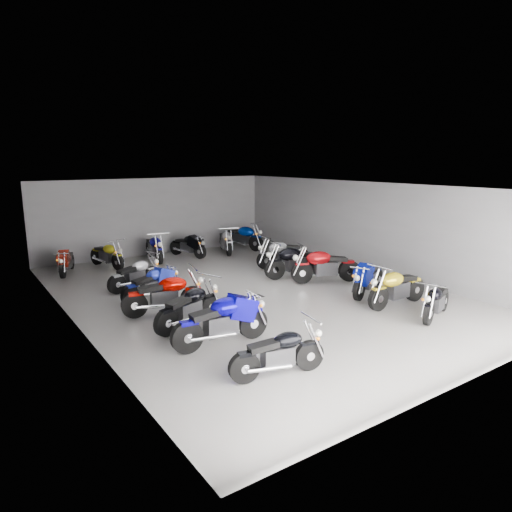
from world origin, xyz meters
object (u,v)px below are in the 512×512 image
at_px(drain_grate, 257,296).
at_px(motorcycle_back_c, 154,248).
at_px(motorcycle_left_e, 152,284).
at_px(motorcycle_back_e, 226,241).
at_px(motorcycle_left_d, 165,295).
at_px(motorcycle_back_b, 107,255).
at_px(motorcycle_left_b, 222,321).
at_px(motorcycle_right_f, 283,253).
at_px(motorcycle_left_f, 136,274).
at_px(motorcycle_right_d, 325,266).
at_px(motorcycle_right_e, 295,261).
at_px(motorcycle_right_b, 397,287).
at_px(motorcycle_back_a, 66,261).
at_px(motorcycle_left_c, 189,307).
at_px(motorcycle_right_c, 368,278).
at_px(motorcycle_back_f, 242,237).
at_px(motorcycle_back_d, 188,246).
at_px(motorcycle_right_a, 436,301).
at_px(motorcycle_left_a, 279,353).

relative_size(drain_grate, motorcycle_back_c, 0.15).
bearing_deg(motorcycle_left_e, motorcycle_back_e, 119.11).
xyz_separation_m(drain_grate, motorcycle_left_d, (-2.85, 0.08, 0.52)).
xyz_separation_m(motorcycle_back_b, motorcycle_back_e, (5.05, -0.14, 0.03)).
bearing_deg(motorcycle_left_b, motorcycle_right_f, 135.52).
bearing_deg(motorcycle_left_f, motorcycle_right_d, 45.16).
distance_m(motorcycle_left_d, motorcycle_right_e, 5.28).
distance_m(motorcycle_left_b, motorcycle_right_f, 7.51).
distance_m(motorcycle_right_b, motorcycle_right_e, 3.99).
height_order(motorcycle_right_b, motorcycle_back_b, motorcycle_right_b).
bearing_deg(motorcycle_left_b, motorcycle_left_d, -172.47).
relative_size(motorcycle_left_e, motorcycle_right_b, 0.88).
bearing_deg(motorcycle_back_a, motorcycle_back_c, -152.01).
xyz_separation_m(motorcycle_left_c, motorcycle_back_c, (2.11, 7.41, 0.03)).
distance_m(motorcycle_left_f, motorcycle_right_c, 7.11).
distance_m(motorcycle_left_e, motorcycle_back_f, 7.91).
height_order(motorcycle_back_e, motorcycle_back_f, motorcycle_back_f).
relative_size(motorcycle_right_c, motorcycle_back_b, 1.02).
height_order(motorcycle_right_b, motorcycle_back_d, motorcycle_right_b).
bearing_deg(drain_grate, motorcycle_left_e, 152.36).
bearing_deg(motorcycle_left_c, motorcycle_right_e, 94.67).
relative_size(motorcycle_left_b, motorcycle_left_e, 1.19).
height_order(motorcycle_back_a, motorcycle_back_b, motorcycle_back_b).
height_order(motorcycle_right_f, motorcycle_back_b, motorcycle_right_f).
distance_m(motorcycle_left_f, motorcycle_right_a, 8.75).
bearing_deg(motorcycle_left_b, motorcycle_right_b, 89.23).
bearing_deg(motorcycle_back_d, motorcycle_back_b, -19.79).
relative_size(drain_grate, motorcycle_right_f, 0.15).
bearing_deg(motorcycle_right_b, motorcycle_left_a, 105.75).
xyz_separation_m(motorcycle_left_d, motorcycle_back_a, (-1.16, 5.96, -0.07)).
bearing_deg(drain_grate, motorcycle_left_b, -136.48).
height_order(motorcycle_left_f, motorcycle_right_e, motorcycle_right_e).
xyz_separation_m(motorcycle_right_e, motorcycle_right_f, (0.56, 1.45, -0.03)).
bearing_deg(motorcycle_left_f, motorcycle_left_d, -21.58).
height_order(motorcycle_right_b, motorcycle_back_c, same).
bearing_deg(motorcycle_back_b, motorcycle_left_e, 72.38).
distance_m(motorcycle_left_e, motorcycle_back_a, 4.82).
height_order(motorcycle_left_d, motorcycle_back_c, motorcycle_back_c).
bearing_deg(motorcycle_left_e, motorcycle_right_b, 38.52).
height_order(motorcycle_left_b, motorcycle_right_f, motorcycle_left_b).
bearing_deg(motorcycle_back_e, motorcycle_back_d, 15.38).
bearing_deg(motorcycle_right_a, motorcycle_back_b, 7.82).
relative_size(motorcycle_back_b, motorcycle_back_e, 0.96).
bearing_deg(motorcycle_right_e, motorcycle_left_f, 82.74).
relative_size(motorcycle_back_e, motorcycle_back_f, 0.93).
bearing_deg(drain_grate, motorcycle_back_f, 60.82).
height_order(motorcycle_back_b, motorcycle_back_d, motorcycle_back_b).
relative_size(motorcycle_left_a, motorcycle_back_e, 0.93).
xyz_separation_m(motorcycle_left_a, motorcycle_left_c, (-0.23, 3.26, 0.04)).
distance_m(drain_grate, motorcycle_right_c, 3.35).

